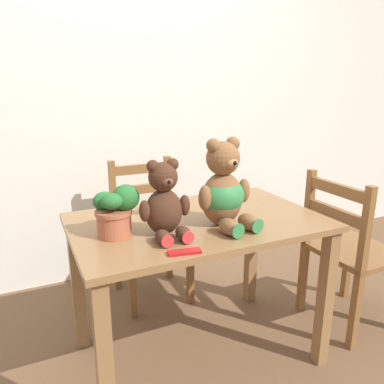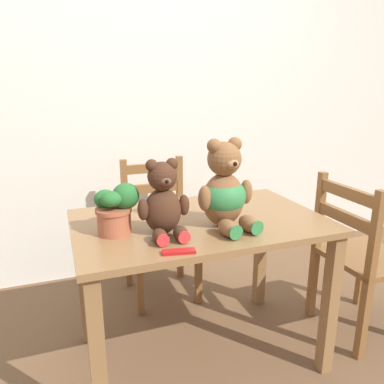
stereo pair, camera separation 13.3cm
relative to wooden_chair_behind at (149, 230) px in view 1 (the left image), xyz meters
name	(u,v)px [view 1 (the left image)]	position (x,y,z in m)	size (l,w,h in m)	color
wall_back	(128,96)	(0.02, 0.42, 0.85)	(8.00, 0.04, 2.60)	silver
dining_table	(198,243)	(0.02, -0.69, 0.18)	(1.18, 0.75, 0.75)	olive
wooden_chair_behind	(149,230)	(0.00, 0.00, 0.00)	(0.42, 0.42, 0.91)	brown
wooden_chair_side	(349,250)	(0.93, -0.81, 0.01)	(0.42, 0.44, 0.91)	brown
teddy_bear_left	(165,203)	(-0.19, -0.81, 0.44)	(0.23, 0.22, 0.33)	#472819
teddy_bear_right	(223,191)	(0.09, -0.80, 0.46)	(0.28, 0.30, 0.40)	brown
potted_plant	(116,211)	(-0.38, -0.73, 0.41)	(0.19, 0.15, 0.22)	#B25B3D
chocolate_bar	(184,252)	(-0.19, -1.02, 0.31)	(0.13, 0.04, 0.01)	red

